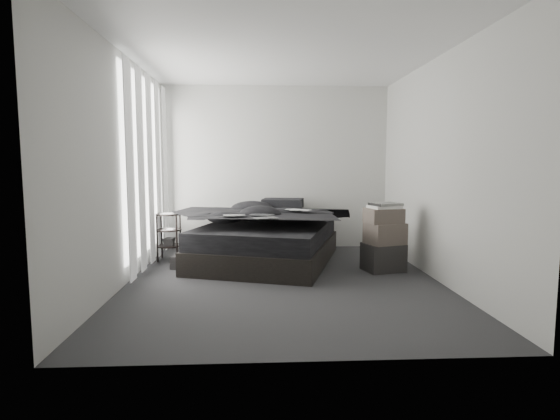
{
  "coord_description": "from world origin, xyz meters",
  "views": [
    {
      "loc": [
        -0.3,
        -4.97,
        1.36
      ],
      "look_at": [
        0.0,
        0.8,
        0.75
      ],
      "focal_mm": 28.0,
      "sensor_mm": 36.0,
      "label": 1
    }
  ],
  "objects_px": {
    "side_stand": "(169,237)",
    "box_lower": "(383,257)",
    "laptop": "(296,205)",
    "bed": "(267,251)"
  },
  "relations": [
    {
      "from": "bed",
      "to": "laptop",
      "type": "xyz_separation_m",
      "value": [
        0.4,
        -0.07,
        0.65
      ]
    },
    {
      "from": "bed",
      "to": "side_stand",
      "type": "xyz_separation_m",
      "value": [
        -1.39,
        0.2,
        0.18
      ]
    },
    {
      "from": "laptop",
      "to": "box_lower",
      "type": "distance_m",
      "value": 1.34
    },
    {
      "from": "bed",
      "to": "box_lower",
      "type": "distance_m",
      "value": 1.59
    },
    {
      "from": "box_lower",
      "to": "laptop",
      "type": "bearing_deg",
      "value": 154.22
    },
    {
      "from": "side_stand",
      "to": "box_lower",
      "type": "height_order",
      "value": "side_stand"
    },
    {
      "from": "laptop",
      "to": "side_stand",
      "type": "relative_size",
      "value": 0.54
    },
    {
      "from": "side_stand",
      "to": "box_lower",
      "type": "bearing_deg",
      "value": -15.42
    },
    {
      "from": "laptop",
      "to": "side_stand",
      "type": "bearing_deg",
      "value": -153.5
    },
    {
      "from": "laptop",
      "to": "box_lower",
      "type": "height_order",
      "value": "laptop"
    }
  ]
}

